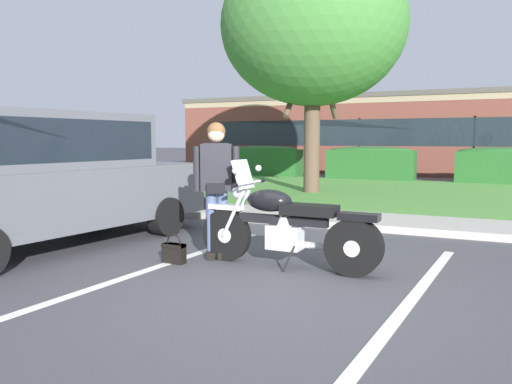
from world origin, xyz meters
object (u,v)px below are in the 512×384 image
rider_person (216,180)px  shade_tree (313,27)px  parked_suv_adjacent (42,178)px  hedge_left (266,160)px  brick_building (476,135)px  hedge_center_left (370,163)px  hedge_center_right (497,165)px  handbag (174,251)px  motorcycle (293,227)px

rider_person → shade_tree: (-1.27, 7.57, 3.47)m
parked_suv_adjacent → hedge_left: bearing=100.3°
brick_building → parked_suv_adjacent: bearing=-104.7°
hedge_center_left → parked_suv_adjacent: bearing=-97.6°
parked_suv_adjacent → hedge_center_right: parked_suv_adjacent is taller
hedge_center_left → hedge_center_right: 4.17m
handbag → hedge_left: 14.12m
hedge_center_left → hedge_center_right: same height
handbag → shade_tree: size_ratio=0.05×
shade_tree → hedge_left: shade_tree is taller
hedge_left → hedge_center_right: 8.35m
handbag → hedge_center_right: size_ratio=0.14×
hedge_left → brick_building: (7.58, 6.45, 1.06)m
hedge_center_left → brick_building: brick_building is taller
parked_suv_adjacent → shade_tree: shade_tree is taller
rider_person → handbag: rider_person is taller
handbag → brick_building: brick_building is taller
motorcycle → handbag: size_ratio=6.23×
rider_person → hedge_center_right: bearing=75.2°
rider_person → brick_building: brick_building is taller
handbag → hedge_center_right: hedge_center_right is taller
rider_person → hedge_left: 13.81m
parked_suv_adjacent → hedge_center_right: size_ratio=1.96×
shade_tree → hedge_left: size_ratio=2.32×
motorcycle → rider_person: rider_person is taller
motorcycle → hedge_left: motorcycle is taller
handbag → hedge_center_right: (3.75, 13.34, 0.51)m
rider_person → parked_suv_adjacent: bearing=-171.3°
rider_person → handbag: size_ratio=4.74×
rider_person → shade_tree: bearing=99.5°
hedge_left → brick_building: brick_building is taller
parked_suv_adjacent → hedge_center_right: 14.56m
rider_person → hedge_center_right: rider_person is taller
parked_suv_adjacent → brick_building: bearing=75.3°
hedge_center_left → brick_building: (3.40, 6.45, 1.06)m
motorcycle → parked_suv_adjacent: parked_suv_adjacent is taller
parked_suv_adjacent → brick_building: 20.41m
handbag → parked_suv_adjacent: bearing=178.7°
motorcycle → rider_person: 1.16m
motorcycle → shade_tree: (-2.31, 7.63, 3.97)m
handbag → parked_suv_adjacent: (-2.19, 0.05, 0.81)m
motorcycle → handbag: 1.48m
hedge_center_left → rider_person: bearing=-86.6°
motorcycle → hedge_center_right: (2.36, 12.96, 0.16)m
parked_suv_adjacent → shade_tree: 8.79m
motorcycle → brick_building: brick_building is taller
motorcycle → shade_tree: size_ratio=0.34×
hedge_center_right → parked_suv_adjacent: bearing=-114.1°
handbag → brick_building: 20.07m
parked_suv_adjacent → handbag: bearing=-1.3°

